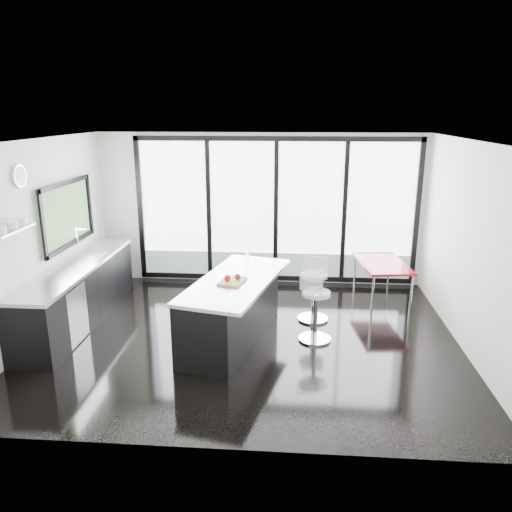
# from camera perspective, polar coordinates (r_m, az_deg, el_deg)

# --- Properties ---
(floor) EXTENTS (6.00, 5.00, 0.00)m
(floor) POSITION_cam_1_polar(r_m,az_deg,el_deg) (7.35, -0.97, -9.28)
(floor) COLOR black
(floor) RESTS_ON ground
(ceiling) EXTENTS (6.00, 5.00, 0.00)m
(ceiling) POSITION_cam_1_polar(r_m,az_deg,el_deg) (6.64, -1.09, 13.06)
(ceiling) COLOR white
(ceiling) RESTS_ON wall_back
(wall_back) EXTENTS (6.00, 0.09, 2.80)m
(wall_back) POSITION_cam_1_polar(r_m,az_deg,el_deg) (9.27, 2.11, 4.46)
(wall_back) COLOR silver
(wall_back) RESTS_ON ground
(wall_front) EXTENTS (6.00, 0.00, 2.80)m
(wall_front) POSITION_cam_1_polar(r_m,az_deg,el_deg) (4.52, -4.08, -6.92)
(wall_front) COLOR silver
(wall_front) RESTS_ON ground
(wall_left) EXTENTS (0.26, 5.00, 2.80)m
(wall_left) POSITION_cam_1_polar(r_m,az_deg,el_deg) (7.93, -22.79, 3.29)
(wall_left) COLOR silver
(wall_left) RESTS_ON ground
(wall_right) EXTENTS (0.00, 5.00, 2.80)m
(wall_right) POSITION_cam_1_polar(r_m,az_deg,el_deg) (7.23, 23.37, 0.73)
(wall_right) COLOR silver
(wall_right) RESTS_ON ground
(counter_cabinets) EXTENTS (0.69, 3.24, 1.36)m
(counter_cabinets) POSITION_cam_1_polar(r_m,az_deg,el_deg) (8.21, -19.68, -3.98)
(counter_cabinets) COLOR black
(counter_cabinets) RESTS_ON floor
(island) EXTENTS (1.46, 2.43, 1.21)m
(island) POSITION_cam_1_polar(r_m,az_deg,el_deg) (7.12, -2.81, -6.03)
(island) COLOR black
(island) RESTS_ON floor
(bar_stool_near) EXTENTS (0.62, 0.62, 0.74)m
(bar_stool_near) POSITION_cam_1_polar(r_m,az_deg,el_deg) (7.18, 6.81, -6.81)
(bar_stool_near) COLOR silver
(bar_stool_near) RESTS_ON floor
(bar_stool_far) EXTENTS (0.53, 0.53, 0.77)m
(bar_stool_far) POSITION_cam_1_polar(r_m,az_deg,el_deg) (7.85, 6.58, -4.65)
(bar_stool_far) COLOR silver
(bar_stool_far) RESTS_ON floor
(red_table) EXTENTS (0.89, 1.36, 0.69)m
(red_table) POSITION_cam_1_polar(r_m,az_deg,el_deg) (8.87, 14.12, -2.83)
(red_table) COLOR maroon
(red_table) RESTS_ON floor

